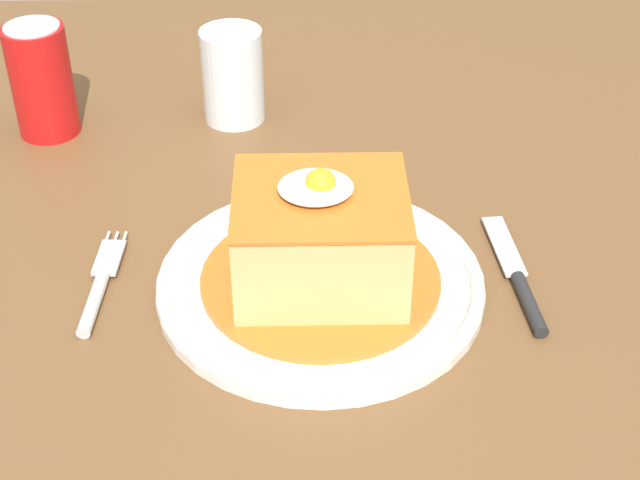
% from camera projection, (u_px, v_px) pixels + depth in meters
% --- Properties ---
extents(dining_table, '(1.39, 1.00, 0.76)m').
position_uv_depth(dining_table, '(265.00, 267.00, 1.01)').
color(dining_table, brown).
rests_on(dining_table, ground_plane).
extents(main_plate, '(0.28, 0.28, 0.02)m').
position_uv_depth(main_plate, '(320.00, 282.00, 0.82)').
color(main_plate, white).
rests_on(main_plate, dining_table).
extents(sandwich_meal, '(0.21, 0.21, 0.11)m').
position_uv_depth(sandwich_meal, '(320.00, 241.00, 0.79)').
color(sandwich_meal, '#C66B23').
rests_on(sandwich_meal, main_plate).
extents(fork, '(0.02, 0.14, 0.01)m').
position_uv_depth(fork, '(99.00, 288.00, 0.82)').
color(fork, silver).
rests_on(fork, dining_table).
extents(knife, '(0.03, 0.17, 0.01)m').
position_uv_depth(knife, '(522.00, 286.00, 0.82)').
color(knife, '#262628').
rests_on(knife, dining_table).
extents(soda_can, '(0.07, 0.07, 0.12)m').
position_uv_depth(soda_can, '(42.00, 80.00, 1.01)').
color(soda_can, red).
rests_on(soda_can, dining_table).
extents(drinking_glass, '(0.07, 0.07, 0.10)m').
position_uv_depth(drinking_glass, '(233.00, 82.00, 1.05)').
color(drinking_glass, '#3F2314').
rests_on(drinking_glass, dining_table).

